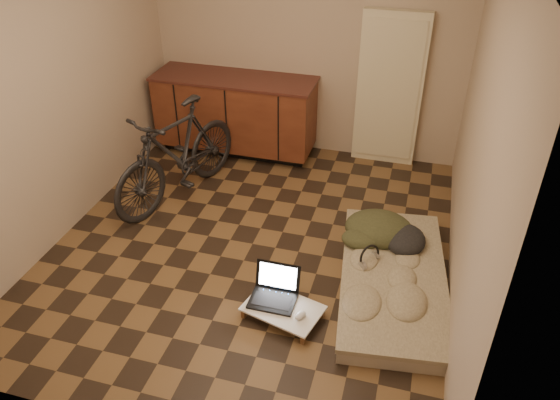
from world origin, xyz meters
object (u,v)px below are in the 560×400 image
(lap_desk, at_px, (283,309))
(bicycle, at_px, (176,149))
(futon, at_px, (393,280))
(laptop, at_px, (274,292))

(lap_desk, bearing_deg, bicycle, 151.72)
(futon, relative_size, laptop, 5.17)
(laptop, bearing_deg, futon, 28.32)
(lap_desk, relative_size, laptop, 1.84)
(futon, distance_m, laptop, 1.00)
(futon, bearing_deg, lap_desk, -151.04)
(bicycle, xyz_separation_m, laptop, (1.38, -1.29, -0.41))
(lap_desk, distance_m, laptop, 0.15)
(futon, xyz_separation_m, laptop, (-0.88, -0.48, 0.07))
(laptop, bearing_deg, bicycle, 136.85)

